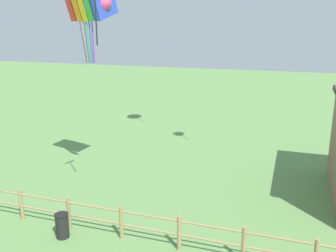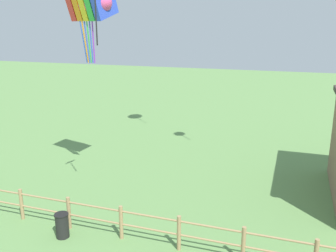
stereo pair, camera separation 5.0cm
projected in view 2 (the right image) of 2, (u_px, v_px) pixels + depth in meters
name	position (u px, v px, depth m)	size (l,w,h in m)	color
wooden_fence	(149.00, 225.00, 12.95)	(19.57, 0.14, 1.27)	#9E7F56
trash_bin	(62.00, 225.00, 13.44)	(0.51, 0.51, 0.92)	black
kite_rainbow_parafoil	(91.00, 3.00, 16.16)	(2.47, 2.01, 3.33)	#E54C8C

